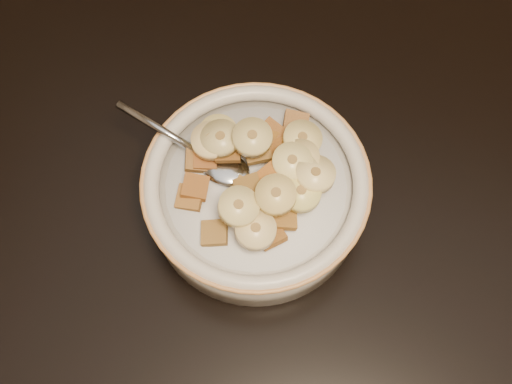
# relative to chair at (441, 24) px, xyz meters

# --- Properties ---
(chair) EXTENTS (0.49, 0.49, 1.04)m
(chair) POSITION_rel_chair_xyz_m (0.00, 0.00, 0.00)
(chair) COLOR black
(chair) RESTS_ON floor
(cereal_bowl) EXTENTS (0.17, 0.17, 0.04)m
(cereal_bowl) POSITION_rel_chair_xyz_m (-0.14, -0.42, 0.25)
(cereal_bowl) COLOR #B6B5B2
(cereal_bowl) RESTS_ON table
(milk) EXTENTS (0.15, 0.15, 0.00)m
(milk) POSITION_rel_chair_xyz_m (-0.14, -0.42, 0.27)
(milk) COLOR silver
(milk) RESTS_ON cereal_bowl
(spoon) EXTENTS (0.05, 0.04, 0.01)m
(spoon) POSITION_rel_chair_xyz_m (-0.17, -0.42, 0.28)
(spoon) COLOR #9CA4B3
(spoon) RESTS_ON cereal_bowl
(cereal_square_0) EXTENTS (0.02, 0.02, 0.01)m
(cereal_square_0) POSITION_rel_chair_xyz_m (-0.17, -0.41, 0.29)
(cereal_square_0) COLOR brown
(cereal_square_0) RESTS_ON milk
(cereal_square_1) EXTENTS (0.02, 0.02, 0.01)m
(cereal_square_1) POSITION_rel_chair_xyz_m (-0.16, -0.40, 0.29)
(cereal_square_1) COLOR brown
(cereal_square_1) RESTS_ON milk
(cereal_square_2) EXTENTS (0.03, 0.03, 0.01)m
(cereal_square_2) POSITION_rel_chair_xyz_m (-0.14, -0.44, 0.30)
(cereal_square_2) COLOR olive
(cereal_square_2) RESTS_ON milk
(cereal_square_3) EXTENTS (0.02, 0.02, 0.01)m
(cereal_square_3) POSITION_rel_chair_xyz_m (-0.18, -0.44, 0.28)
(cereal_square_3) COLOR brown
(cereal_square_3) RESTS_ON milk
(cereal_square_4) EXTENTS (0.02, 0.02, 0.01)m
(cereal_square_4) POSITION_rel_chair_xyz_m (-0.14, -0.40, 0.29)
(cereal_square_4) COLOR brown
(cereal_square_4) RESTS_ON milk
(cereal_square_5) EXTENTS (0.02, 0.02, 0.01)m
(cereal_square_5) POSITION_rel_chair_xyz_m (-0.12, -0.36, 0.28)
(cereal_square_5) COLOR #9A6430
(cereal_square_5) RESTS_ON milk
(cereal_square_6) EXTENTS (0.03, 0.03, 0.01)m
(cereal_square_6) POSITION_rel_chair_xyz_m (-0.12, -0.39, 0.29)
(cereal_square_6) COLOR brown
(cereal_square_6) RESTS_ON milk
(cereal_square_7) EXTENTS (0.03, 0.03, 0.01)m
(cereal_square_7) POSITION_rel_chair_xyz_m (-0.11, -0.41, 0.29)
(cereal_square_7) COLOR #9B5E20
(cereal_square_7) RESTS_ON milk
(cereal_square_8) EXTENTS (0.02, 0.02, 0.01)m
(cereal_square_8) POSITION_rel_chair_xyz_m (-0.18, -0.45, 0.28)
(cereal_square_8) COLOR #975825
(cereal_square_8) RESTS_ON milk
(cereal_square_9) EXTENTS (0.03, 0.03, 0.01)m
(cereal_square_9) POSITION_rel_chair_xyz_m (-0.13, -0.42, 0.30)
(cereal_square_9) COLOR #99551B
(cereal_square_9) RESTS_ON milk
(cereal_square_10) EXTENTS (0.03, 0.03, 0.01)m
(cereal_square_10) POSITION_rel_chair_xyz_m (-0.11, -0.45, 0.29)
(cereal_square_10) COLOR #93601E
(cereal_square_10) RESTS_ON milk
(cereal_square_11) EXTENTS (0.03, 0.03, 0.01)m
(cereal_square_11) POSITION_rel_chair_xyz_m (-0.16, -0.47, 0.28)
(cereal_square_11) COLOR olive
(cereal_square_11) RESTS_ON milk
(cereal_square_12) EXTENTS (0.02, 0.02, 0.01)m
(cereal_square_12) POSITION_rel_chair_xyz_m (-0.12, -0.47, 0.29)
(cereal_square_12) COLOR #975F18
(cereal_square_12) RESTS_ON milk
(cereal_square_13) EXTENTS (0.03, 0.03, 0.01)m
(cereal_square_13) POSITION_rel_chair_xyz_m (-0.18, -0.42, 0.28)
(cereal_square_13) COLOR brown
(cereal_square_13) RESTS_ON milk
(cereal_square_14) EXTENTS (0.03, 0.03, 0.01)m
(cereal_square_14) POSITION_rel_chair_xyz_m (-0.14, -0.44, 0.30)
(cereal_square_14) COLOR brown
(cereal_square_14) RESTS_ON milk
(cereal_square_15) EXTENTS (0.03, 0.02, 0.01)m
(cereal_square_15) POSITION_rel_chair_xyz_m (-0.19, -0.42, 0.28)
(cereal_square_15) COLOR olive
(cereal_square_15) RESTS_ON milk
(cereal_square_16) EXTENTS (0.03, 0.03, 0.01)m
(cereal_square_16) POSITION_rel_chair_xyz_m (-0.14, -0.40, 0.29)
(cereal_square_16) COLOR brown
(cereal_square_16) RESTS_ON milk
(cereal_square_17) EXTENTS (0.02, 0.02, 0.01)m
(cereal_square_17) POSITION_rel_chair_xyz_m (-0.14, -0.39, 0.29)
(cereal_square_17) COLOR brown
(cereal_square_17) RESTS_ON milk
(cereal_square_18) EXTENTS (0.02, 0.02, 0.01)m
(cereal_square_18) POSITION_rel_chair_xyz_m (-0.10, -0.41, 0.28)
(cereal_square_18) COLOR brown
(cereal_square_18) RESTS_ON milk
(cereal_square_19) EXTENTS (0.03, 0.03, 0.01)m
(cereal_square_19) POSITION_rel_chair_xyz_m (-0.14, -0.38, 0.29)
(cereal_square_19) COLOR brown
(cereal_square_19) RESTS_ON milk
(cereal_square_20) EXTENTS (0.03, 0.03, 0.01)m
(cereal_square_20) POSITION_rel_chair_xyz_m (-0.11, -0.46, 0.28)
(cereal_square_20) COLOR olive
(cereal_square_20) RESTS_ON milk
(banana_slice_0) EXTENTS (0.04, 0.04, 0.01)m
(banana_slice_0) POSITION_rel_chair_xyz_m (-0.11, -0.41, 0.30)
(banana_slice_0) COLOR beige
(banana_slice_0) RESTS_ON milk
(banana_slice_1) EXTENTS (0.04, 0.04, 0.01)m
(banana_slice_1) POSITION_rel_chair_xyz_m (-0.18, -0.41, 0.30)
(banana_slice_1) COLOR beige
(banana_slice_1) RESTS_ON milk
(banana_slice_2) EXTENTS (0.03, 0.03, 0.01)m
(banana_slice_2) POSITION_rel_chair_xyz_m (-0.15, -0.40, 0.31)
(banana_slice_2) COLOR #D3B778
(banana_slice_2) RESTS_ON milk
(banana_slice_3) EXTENTS (0.04, 0.04, 0.01)m
(banana_slice_3) POSITION_rel_chair_xyz_m (-0.10, -0.43, 0.30)
(banana_slice_3) COLOR #E0D470
(banana_slice_3) RESTS_ON milk
(banana_slice_4) EXTENTS (0.04, 0.04, 0.01)m
(banana_slice_4) POSITION_rel_chair_xyz_m (-0.13, -0.47, 0.30)
(banana_slice_4) COLOR beige
(banana_slice_4) RESTS_ON milk
(banana_slice_5) EXTENTS (0.03, 0.03, 0.01)m
(banana_slice_5) POSITION_rel_chair_xyz_m (-0.12, -0.44, 0.31)
(banana_slice_5) COLOR tan
(banana_slice_5) RESTS_ON milk
(banana_slice_6) EXTENTS (0.04, 0.04, 0.01)m
(banana_slice_6) POSITION_rel_chair_xyz_m (-0.18, -0.40, 0.29)
(banana_slice_6) COLOR #EFE17D
(banana_slice_6) RESTS_ON milk
(banana_slice_7) EXTENTS (0.04, 0.04, 0.02)m
(banana_slice_7) POSITION_rel_chair_xyz_m (-0.11, -0.38, 0.29)
(banana_slice_7) COLOR #E5D67C
(banana_slice_7) RESTS_ON milk
(banana_slice_8) EXTENTS (0.04, 0.04, 0.01)m
(banana_slice_8) POSITION_rel_chair_xyz_m (-0.14, -0.46, 0.30)
(banana_slice_8) COLOR #F3CF7D
(banana_slice_8) RESTS_ON milk
(banana_slice_9) EXTENTS (0.04, 0.04, 0.01)m
(banana_slice_9) POSITION_rel_chair_xyz_m (-0.11, -0.40, 0.30)
(banana_slice_9) COLOR #E6C87B
(banana_slice_9) RESTS_ON milk
(banana_slice_10) EXTENTS (0.04, 0.04, 0.01)m
(banana_slice_10) POSITION_rel_chair_xyz_m (-0.17, -0.40, 0.30)
(banana_slice_10) COLOR tan
(banana_slice_10) RESTS_ON milk
(banana_slice_11) EXTENTS (0.03, 0.03, 0.01)m
(banana_slice_11) POSITION_rel_chair_xyz_m (-0.09, -0.41, 0.30)
(banana_slice_11) COLOR #E0C27B
(banana_slice_11) RESTS_ON milk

